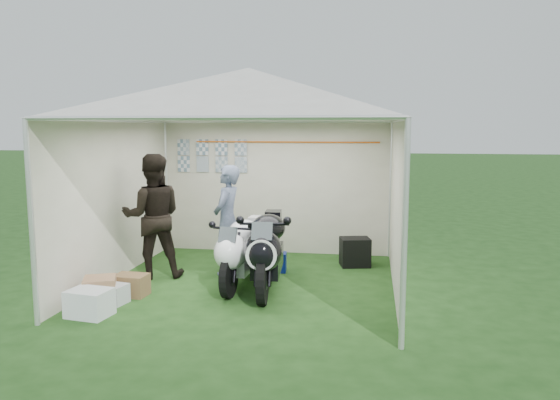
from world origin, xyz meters
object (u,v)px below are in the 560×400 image
at_px(crate_1, 100,291).
at_px(crate_2, 113,294).
at_px(motorcycle_black, 267,248).
at_px(canopy_tent, 249,100).
at_px(paddock_stand, 274,262).
at_px(equipment_box, 355,252).
at_px(motorcycle_white, 241,249).
at_px(crate_0, 89,303).
at_px(person_blue_jacket, 227,220).
at_px(crate_3, 131,285).
at_px(person_dark_jacket, 153,216).

distance_m(crate_1, crate_2, 0.16).
xyz_separation_m(motorcycle_black, crate_1, (-1.96, -0.94, -0.41)).
relative_size(canopy_tent, paddock_stand, 14.52).
height_order(equipment_box, crate_1, equipment_box).
relative_size(equipment_box, crate_1, 1.19).
relative_size(motorcycle_white, equipment_box, 4.19).
xyz_separation_m(motorcycle_black, crate_2, (-1.81, -0.88, -0.46)).
bearing_deg(crate_0, canopy_tent, 46.74).
xyz_separation_m(person_blue_jacket, crate_3, (-0.97, -1.29, -0.68)).
distance_m(motorcycle_white, paddock_stand, 0.96).
relative_size(canopy_tent, crate_0, 11.85).
distance_m(motorcycle_black, crate_2, 2.07).
relative_size(motorcycle_white, person_blue_jacket, 1.16).
relative_size(motorcycle_white, crate_3, 4.51).
height_order(person_blue_jacket, crate_0, person_blue_jacket).
bearing_deg(crate_2, crate_3, 75.74).
height_order(crate_0, crate_2, crate_0).
bearing_deg(equipment_box, motorcycle_white, -138.45).
bearing_deg(canopy_tent, equipment_box, 40.09).
height_order(person_dark_jacket, crate_2, person_dark_jacket).
relative_size(motorcycle_black, crate_0, 4.47).
distance_m(paddock_stand, person_dark_jacket, 1.95).
xyz_separation_m(motorcycle_black, crate_0, (-1.87, -1.37, -0.43)).
bearing_deg(equipment_box, canopy_tent, -139.91).
height_order(canopy_tent, person_blue_jacket, canopy_tent).
bearing_deg(crate_1, canopy_tent, 36.77).
distance_m(canopy_tent, crate_1, 3.17).
bearing_deg(equipment_box, crate_0, -136.26).
bearing_deg(crate_2, crate_1, -157.47).
distance_m(person_blue_jacket, equipment_box, 2.12).
bearing_deg(motorcycle_white, crate_1, -142.20).
bearing_deg(crate_1, equipment_box, 38.35).
xyz_separation_m(motorcycle_black, paddock_stand, (-0.09, 0.97, -0.44)).
distance_m(motorcycle_white, crate_2, 1.79).
height_order(paddock_stand, person_dark_jacket, person_dark_jacket).
bearing_deg(motorcycle_black, paddock_stand, 90.00).
bearing_deg(paddock_stand, crate_1, -134.38).
bearing_deg(crate_0, crate_2, 83.76).
xyz_separation_m(motorcycle_white, crate_1, (-1.56, -1.08, -0.35)).
distance_m(crate_0, crate_1, 0.44).
height_order(equipment_box, crate_0, equipment_box).
relative_size(person_dark_jacket, crate_1, 4.76).
height_order(person_blue_jacket, crate_1, person_blue_jacket).
distance_m(motorcycle_white, crate_1, 1.93).
height_order(person_blue_jacket, crate_2, person_blue_jacket).
xyz_separation_m(canopy_tent, person_dark_jacket, (-1.48, 0.08, -1.66)).
xyz_separation_m(canopy_tent, paddock_stand, (0.21, 0.67, -2.43)).
relative_size(crate_2, crate_3, 0.78).
relative_size(paddock_stand, crate_2, 1.18).
xyz_separation_m(canopy_tent, motorcycle_black, (0.30, -0.29, -1.99)).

